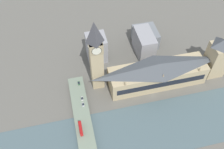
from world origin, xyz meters
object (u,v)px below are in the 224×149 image
object	(u,v)px
car_northbound_lead	(82,99)
car_southbound_lead	(83,105)
double_decker_bus_lead	(81,128)
car_northbound_mid	(79,83)
victoria_tower	(218,57)
road_bridge	(86,141)
parliament_hall	(158,74)
clock_tower	(96,55)

from	to	relation	value
car_northbound_lead	car_southbound_lead	bearing A→B (deg)	179.35
double_decker_bus_lead	car_northbound_lead	world-z (taller)	double_decker_bus_lead
car_northbound_mid	double_decker_bus_lead	bearing A→B (deg)	173.59
victoria_tower	road_bridge	distance (m)	142.89
parliament_hall	car_southbound_lead	size ratio (longest dim) A/B	23.31
clock_tower	double_decker_bus_lead	distance (m)	61.91
car_southbound_lead	parliament_hall	bearing A→B (deg)	-80.39
parliament_hall	car_southbound_lead	world-z (taller)	parliament_hall
parliament_hall	clock_tower	world-z (taller)	clock_tower
victoria_tower	double_decker_bus_lead	size ratio (longest dim) A/B	4.04
clock_tower	victoria_tower	distance (m)	115.29
parliament_hall	car_southbound_lead	distance (m)	74.44
clock_tower	road_bridge	xyz separation A→B (m)	(-56.86, 20.61, -36.55)
clock_tower	double_decker_bus_lead	xyz separation A→B (m)	(-46.87, 23.42, -32.98)
victoria_tower	car_northbound_lead	size ratio (longest dim) A/B	10.98
car_northbound_mid	car_southbound_lead	xyz separation A→B (m)	(-24.48, -0.19, -0.01)
parliament_hall	victoria_tower	xyz separation A→B (m)	(0.06, -58.27, 8.78)
victoria_tower	car_northbound_mid	size ratio (longest dim) A/B	11.37
car_northbound_mid	car_southbound_lead	size ratio (longest dim) A/B	1.08
victoria_tower	double_decker_bus_lead	bearing A→B (deg)	104.76
double_decker_bus_lead	car_northbound_lead	xyz separation A→B (m)	(30.04, -5.67, -1.93)
clock_tower	victoria_tower	xyz separation A→B (m)	(-10.83, -113.38, -17.90)
parliament_hall	car_southbound_lead	bearing A→B (deg)	99.61
clock_tower	car_southbound_lead	world-z (taller)	clock_tower
clock_tower	double_decker_bus_lead	bearing A→B (deg)	153.44
victoria_tower	road_bridge	world-z (taller)	victoria_tower
car_northbound_mid	clock_tower	bearing A→B (deg)	-93.94
car_northbound_lead	clock_tower	bearing A→B (deg)	-46.53
road_bridge	car_northbound_lead	distance (m)	40.16
parliament_hall	road_bridge	world-z (taller)	parliament_hall
car_northbound_lead	parliament_hall	bearing A→B (deg)	-85.33
victoria_tower	car_northbound_mid	bearing A→B (deg)	84.75
parliament_hall	clock_tower	distance (m)	62.19
double_decker_bus_lead	car_southbound_lead	distance (m)	24.37
car_southbound_lead	clock_tower	bearing A→B (deg)	-37.50
parliament_hall	victoria_tower	distance (m)	58.92
parliament_hall	victoria_tower	bearing A→B (deg)	-89.94
car_northbound_mid	parliament_hall	bearing A→B (deg)	-99.42
double_decker_bus_lead	victoria_tower	bearing A→B (deg)	-75.24
double_decker_bus_lead	car_southbound_lead	world-z (taller)	double_decker_bus_lead
car_northbound_mid	car_northbound_lead	bearing A→B (deg)	-179.17
clock_tower	victoria_tower	world-z (taller)	clock_tower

